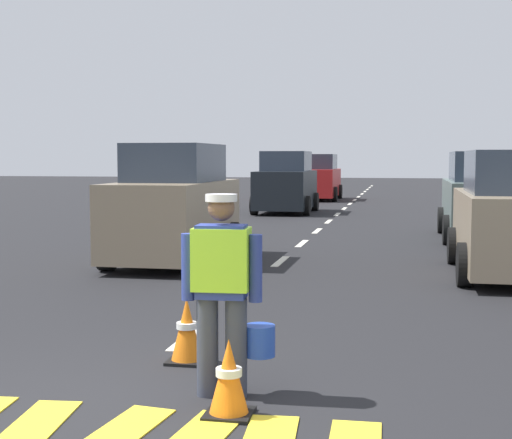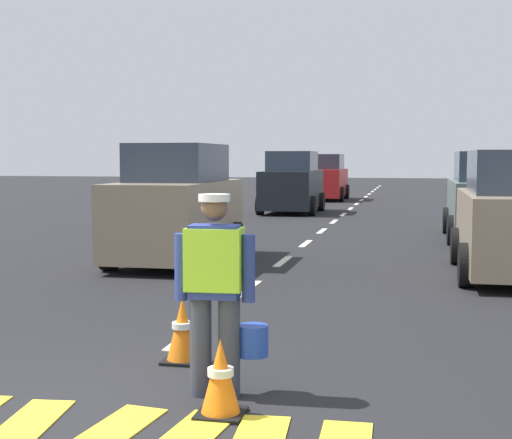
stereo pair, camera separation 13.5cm
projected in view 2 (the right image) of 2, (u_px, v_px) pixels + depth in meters
The scene contains 9 objects.
ground_plane at pixel (344, 214), 26.04m from camera, with size 96.00×96.00×0.00m, color black.
lane_center_line at pixel (354, 206), 30.14m from camera, with size 0.14×46.40×0.01m.
road_worker at pixel (218, 284), 6.06m from camera, with size 0.76×0.40×1.67m.
traffic_cone_near at pixel (221, 378), 5.63m from camera, with size 0.36×0.36×0.60m.
traffic_cone_far at pixel (182, 330), 7.12m from camera, with size 0.36×0.36×0.63m.
car_oncoming_third at pixel (325, 179), 34.71m from camera, with size 2.00×4.25×2.14m.
car_oncoming_second at pixel (292, 184), 26.56m from camera, with size 2.04×3.87×2.20m.
car_oncoming_lead at pixel (177, 208), 13.89m from camera, with size 1.89×3.88×2.22m.
car_parked_far at pixel (490, 199), 17.77m from camera, with size 2.05×4.29×2.11m.
Camera 2 is at (2.43, -5.04, 1.96)m, focal length 52.09 mm.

